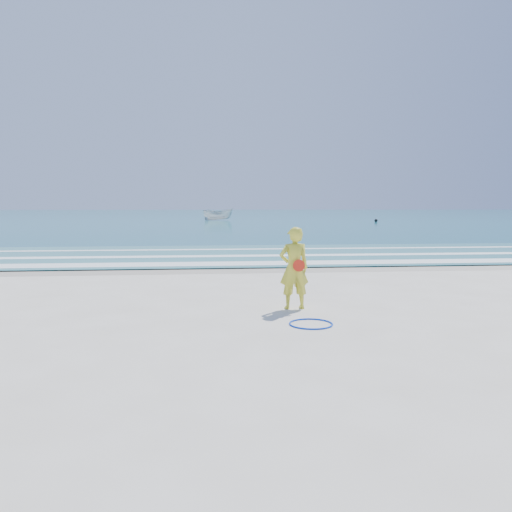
{
  "coord_description": "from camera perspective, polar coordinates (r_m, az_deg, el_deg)",
  "views": [
    {
      "loc": [
        -1.09,
        -9.19,
        2.38
      ],
      "look_at": [
        0.19,
        4.0,
        1.0
      ],
      "focal_mm": 35.0,
      "sensor_mm": 36.0,
      "label": 1
    }
  ],
  "objects": [
    {
      "name": "buoy",
      "position": [
        67.31,
        13.56,
        3.97
      ],
      "size": [
        0.42,
        0.42,
        0.42
      ],
      "primitive_type": "sphere",
      "color": "black",
      "rests_on": "ocean"
    },
    {
      "name": "boat",
      "position": [
        72.54,
        -4.37,
        4.76
      ],
      "size": [
        4.59,
        2.27,
        1.7
      ],
      "primitive_type": "imported",
      "rotation": [
        0.0,
        0.0,
        1.72
      ],
      "color": "silver",
      "rests_on": "ocean"
    },
    {
      "name": "foam_far",
      "position": [
        25.82,
        -3.07,
        0.77
      ],
      "size": [
        400.0,
        0.6,
        0.01
      ],
      "primitive_type": "cube",
      "color": "white",
      "rests_on": "shallow"
    },
    {
      "name": "hoop",
      "position": [
        10.04,
        6.29,
        -7.71
      ],
      "size": [
        1.02,
        1.02,
        0.03
      ],
      "primitive_type": "torus",
      "rotation": [
        0.0,
        0.0,
        -0.18
      ],
      "color": "blue",
      "rests_on": "ground"
    },
    {
      "name": "shallow",
      "position": [
        23.34,
        -2.81,
        0.2
      ],
      "size": [
        400.0,
        10.0,
        0.01
      ],
      "primitive_type": "cube",
      "color": "#59B7AD",
      "rests_on": "ocean"
    },
    {
      "name": "woman",
      "position": [
        11.35,
        4.37,
        -1.39
      ],
      "size": [
        0.72,
        0.51,
        1.87
      ],
      "color": "gold",
      "rests_on": "ground"
    },
    {
      "name": "ground",
      "position": [
        9.56,
        1.2,
        -8.48
      ],
      "size": [
        400.0,
        400.0,
        0.0
      ],
      "primitive_type": "plane",
      "color": "silver",
      "rests_on": "ground"
    },
    {
      "name": "foam_near",
      "position": [
        19.66,
        -2.3,
        -0.85
      ],
      "size": [
        400.0,
        1.4,
        0.01
      ],
      "primitive_type": "cube",
      "color": "white",
      "rests_on": "shallow"
    },
    {
      "name": "ocean",
      "position": [
        114.22,
        -4.97,
        4.75
      ],
      "size": [
        400.0,
        190.0,
        0.04
      ],
      "primitive_type": "cube",
      "color": "#19727F",
      "rests_on": "ground"
    },
    {
      "name": "foam_mid",
      "position": [
        22.54,
        -2.71,
        0.02
      ],
      "size": [
        400.0,
        0.9,
        0.01
      ],
      "primitive_type": "cube",
      "color": "white",
      "rests_on": "shallow"
    },
    {
      "name": "wet_sand",
      "position": [
        18.38,
        -2.07,
        -1.49
      ],
      "size": [
        400.0,
        2.4,
        0.0
      ],
      "primitive_type": "cube",
      "color": "#B2A893",
      "rests_on": "ground"
    }
  ]
}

